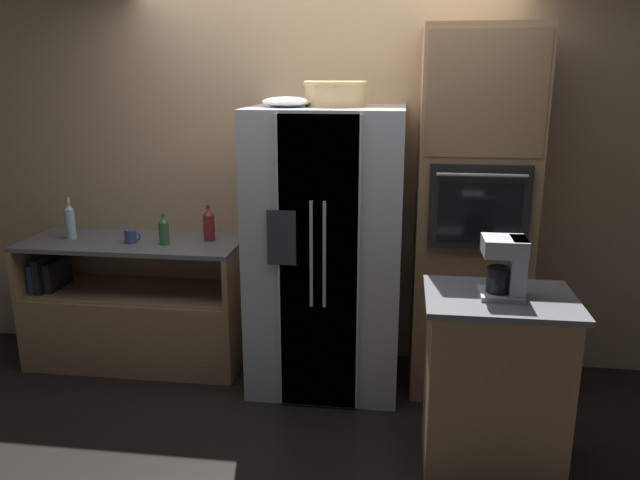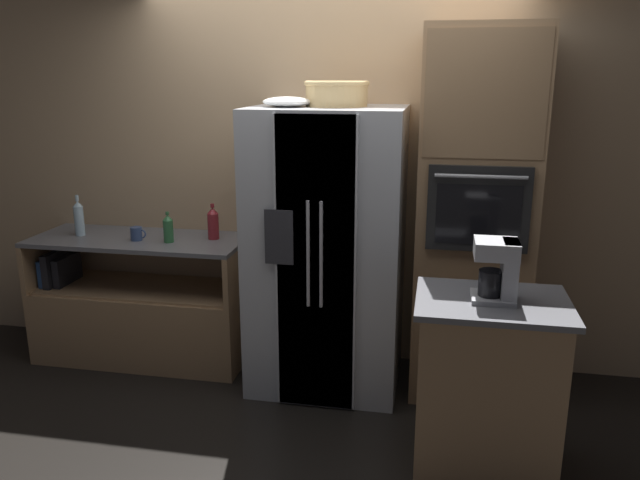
# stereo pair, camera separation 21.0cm
# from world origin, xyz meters

# --- Properties ---
(ground_plane) EXTENTS (20.00, 20.00, 0.00)m
(ground_plane) POSITION_xyz_m (0.00, 0.00, 0.00)
(ground_plane) COLOR black
(wall_back) EXTENTS (12.00, 0.06, 2.80)m
(wall_back) POSITION_xyz_m (0.00, 0.50, 1.40)
(wall_back) COLOR tan
(wall_back) RESTS_ON ground_plane
(counter_left) EXTENTS (1.49, 0.60, 0.89)m
(counter_left) POSITION_xyz_m (-1.30, 0.17, 0.31)
(counter_left) COLOR #A87F56
(counter_left) RESTS_ON ground_plane
(refrigerator) EXTENTS (0.94, 0.82, 1.80)m
(refrigerator) POSITION_xyz_m (0.06, 0.07, 0.90)
(refrigerator) COLOR silver
(refrigerator) RESTS_ON ground_plane
(wall_oven) EXTENTS (0.69, 0.70, 2.26)m
(wall_oven) POSITION_xyz_m (0.96, 0.14, 1.13)
(wall_oven) COLOR #A87F56
(wall_oven) RESTS_ON ground_plane
(island_counter) EXTENTS (0.73, 0.57, 0.94)m
(island_counter) POSITION_xyz_m (1.02, -0.77, 0.47)
(island_counter) COLOR #A87F56
(island_counter) RESTS_ON ground_plane
(wicker_basket) EXTENTS (0.39, 0.39, 0.15)m
(wicker_basket) POSITION_xyz_m (0.11, 0.11, 1.88)
(wicker_basket) COLOR tan
(wicker_basket) RESTS_ON refrigerator
(fruit_bowl) EXTENTS (0.29, 0.29, 0.06)m
(fruit_bowl) POSITION_xyz_m (-0.17, 0.00, 1.83)
(fruit_bowl) COLOR white
(fruit_bowl) RESTS_ON refrigerator
(bottle_tall) EXTENTS (0.08, 0.08, 0.25)m
(bottle_tall) POSITION_xyz_m (-0.77, 0.24, 1.00)
(bottle_tall) COLOR maroon
(bottle_tall) RESTS_ON counter_left
(bottle_short) EXTENTS (0.07, 0.07, 0.21)m
(bottle_short) POSITION_xyz_m (-1.03, 0.10, 0.98)
(bottle_short) COLOR #33723F
(bottle_short) RESTS_ON counter_left
(bottle_wide) EXTENTS (0.07, 0.07, 0.29)m
(bottle_wide) POSITION_xyz_m (-1.72, 0.16, 1.01)
(bottle_wide) COLOR silver
(bottle_wide) RESTS_ON counter_left
(mug) EXTENTS (0.11, 0.08, 0.09)m
(mug) POSITION_xyz_m (-1.27, 0.11, 0.93)
(mug) COLOR #384C7A
(mug) RESTS_ON counter_left
(coffee_maker) EXTENTS (0.20, 0.19, 0.30)m
(coffee_maker) POSITION_xyz_m (1.04, -0.78, 1.10)
(coffee_maker) COLOR #B2B2B7
(coffee_maker) RESTS_ON island_counter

